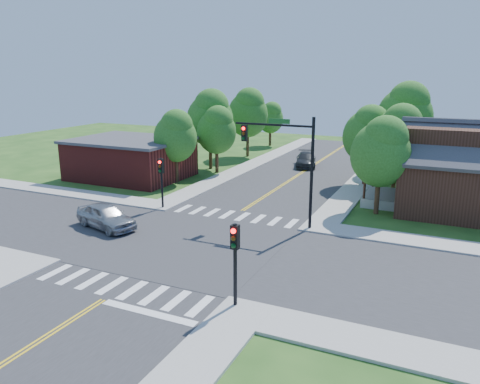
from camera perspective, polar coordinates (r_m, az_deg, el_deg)
The scene contains 26 objects.
ground at distance 27.72m, azimuth -6.16°, elevation -6.46°, with size 100.00×100.00×0.00m, color #214816.
road_ns at distance 27.71m, azimuth -6.16°, elevation -6.42°, with size 10.00×90.00×0.04m, color #2D2D30.
road_ew at distance 27.71m, azimuth -6.16°, elevation -6.41°, with size 90.00×10.00×0.04m, color #2D2D30.
intersection_patch at distance 27.72m, azimuth -6.16°, elevation -6.46°, with size 10.20×10.20×0.06m, color #2D2D30.
sidewalk_nw at distance 48.90m, azimuth -12.69°, elevation 2.63°, with size 40.00×40.00×0.14m.
crosswalk_north at distance 32.86m, azimuth -0.64°, elevation -2.88°, with size 8.85×2.00×0.01m.
crosswalk_south at distance 23.05m, azimuth -14.19°, elevation -11.24°, with size 8.85×2.00×0.01m.
centerline at distance 27.70m, azimuth -6.16°, elevation -6.37°, with size 0.30×90.00×0.01m.
stop_bar at distance 20.71m, azimuth -11.08°, elevation -14.33°, with size 4.60×0.45×0.09m, color white.
signal_mast_ne at distance 29.74m, azimuth 5.68°, elevation 4.72°, with size 5.30×0.42×7.20m.
signal_pole_se at distance 19.65m, azimuth -0.63°, elevation -7.07°, with size 0.34×0.42×3.80m.
signal_pole_nw at distance 34.38m, azimuth -9.58°, elevation 2.21°, with size 0.34×0.42×3.80m.
house_ne at distance 37.00m, azimuth 26.89°, elevation 2.75°, with size 13.05×8.80×7.11m.
building_nw at distance 45.56m, azimuth -13.17°, elevation 4.06°, with size 10.40×8.40×3.73m.
tree_e_a at distance 33.76m, azimuth 16.90°, elevation 4.90°, with size 4.13×3.92×7.02m.
tree_e_b at distance 40.79m, azimuth 18.77°, elevation 6.69°, with size 4.35×4.13×7.40m.
tree_e_c at distance 48.18m, azimuth 19.52°, elevation 9.00°, with size 5.30×5.04×9.01m.
tree_e_d at distance 57.50m, azimuth 20.40°, elevation 8.48°, with size 4.21×4.00×7.16m.
tree_w_a at distance 42.32m, azimuth -7.85°, elevation 6.92°, with size 3.92×3.72×6.66m.
tree_w_b at distance 48.08m, azimuth -3.63°, elevation 9.16°, with size 4.83×4.59×8.21m.
tree_w_c at distance 55.13m, azimuth 1.00°, elevation 9.78°, with size 4.74×4.51×8.06m.
tree_w_d at distance 63.52m, azimuth 3.78°, elevation 9.13°, with size 3.50×3.32×5.95m.
tree_house at distance 42.14m, azimuth 15.36°, elevation 6.96°, with size 4.21×4.00×7.16m.
tree_bldg at distance 46.20m, azimuth -2.83°, elevation 7.69°, with size 3.93×3.74×6.68m.
car_silver at distance 31.34m, azimuth -16.02°, elevation -2.90°, with size 5.04×3.14×1.60m, color #A1A3A7.
car_dgrey at distance 50.15m, azimuth 8.04°, elevation 3.89°, with size 3.33×5.35×1.45m, color #292C2E.
Camera 1 is at (13.42, -22.13, 9.92)m, focal length 35.00 mm.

